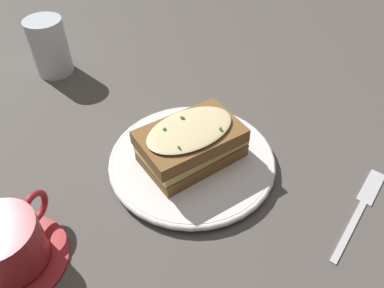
# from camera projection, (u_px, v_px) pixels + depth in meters

# --- Properties ---
(ground_plane) EXTENTS (2.40, 2.40, 0.00)m
(ground_plane) POSITION_uv_depth(u_px,v_px,m) (196.00, 169.00, 0.59)
(ground_plane) COLOR #514C47
(dinner_plate) EXTENTS (0.26, 0.26, 0.02)m
(dinner_plate) POSITION_uv_depth(u_px,v_px,m) (192.00, 160.00, 0.59)
(dinner_plate) COLOR white
(dinner_plate) RESTS_ON ground_plane
(sandwich) EXTENTS (0.16, 0.18, 0.07)m
(sandwich) POSITION_uv_depth(u_px,v_px,m) (192.00, 143.00, 0.56)
(sandwich) COLOR brown
(sandwich) RESTS_ON dinner_plate
(teacup_with_saucer) EXTENTS (0.13, 0.15, 0.07)m
(teacup_with_saucer) POSITION_uv_depth(u_px,v_px,m) (8.00, 246.00, 0.45)
(teacup_with_saucer) COLOR #AD282D
(teacup_with_saucer) RESTS_ON ground_plane
(water_glass) EXTENTS (0.07, 0.07, 0.11)m
(water_glass) POSITION_uv_depth(u_px,v_px,m) (49.00, 47.00, 0.75)
(water_glass) COLOR silver
(water_glass) RESTS_ON ground_plane
(fork) EXTENTS (0.06, 0.19, 0.00)m
(fork) POSITION_uv_depth(u_px,v_px,m) (364.00, 202.00, 0.54)
(fork) COLOR silver
(fork) RESTS_ON ground_plane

